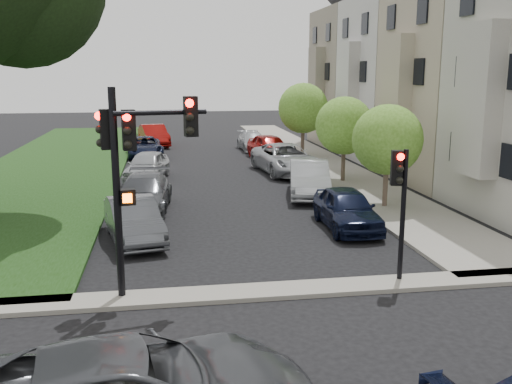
{
  "coord_description": "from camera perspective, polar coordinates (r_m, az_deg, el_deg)",
  "views": [
    {
      "loc": [
        -2.64,
        -11.37,
        5.52
      ],
      "look_at": [
        0.0,
        5.0,
        2.0
      ],
      "focal_mm": 40.0,
      "sensor_mm": 36.0,
      "label": 1
    }
  ],
  "objects": [
    {
      "name": "sidewalk_right",
      "position": [
        37.0,
        5.65,
        3.44
      ],
      "size": [
        3.5,
        44.0,
        0.12
      ],
      "primitive_type": "cube",
      "color": "gray",
      "rests_on": "ground"
    },
    {
      "name": "small_tree_a",
      "position": [
        23.54,
        13.01,
        5.11
      ],
      "size": [
        2.84,
        2.84,
        4.25
      ],
      "color": "brown",
      "rests_on": "ground"
    },
    {
      "name": "car_parked_8",
      "position": [
        38.13,
        -11.04,
        4.44
      ],
      "size": [
        2.55,
        4.94,
        1.33
      ],
      "primitive_type": "imported",
      "rotation": [
        0.0,
        0.0,
        0.07
      ],
      "color": "black",
      "rests_on": "ground"
    },
    {
      "name": "house_c",
      "position": [
        37.56,
        14.96,
        13.75
      ],
      "size": [
        7.7,
        7.55,
        15.97
      ],
      "color": "gray",
      "rests_on": "ground"
    },
    {
      "name": "car_parked_1",
      "position": [
        25.69,
        5.34,
        1.33
      ],
      "size": [
        2.64,
        5.08,
        1.59
      ],
      "primitive_type": "imported",
      "rotation": [
        0.0,
        0.0,
        -0.21
      ],
      "color": "#999BA0",
      "rests_on": "ground"
    },
    {
      "name": "ground",
      "position": [
        12.91,
        3.64,
        -13.35
      ],
      "size": [
        140.0,
        140.0,
        0.0
      ],
      "primitive_type": "plane",
      "color": "black",
      "rests_on": "ground"
    },
    {
      "name": "traffic_signal_main",
      "position": [
        13.76,
        -12.23,
        3.56
      ],
      "size": [
        2.53,
        0.69,
        5.17
      ],
      "color": "black",
      "rests_on": "ground"
    },
    {
      "name": "car_parked_5",
      "position": [
        19.26,
        -12.14,
        -2.76
      ],
      "size": [
        2.32,
        4.5,
        1.41
      ],
      "primitive_type": "imported",
      "rotation": [
        0.0,
        0.0,
        0.2
      ],
      "color": "#3F4247",
      "rests_on": "ground"
    },
    {
      "name": "car_parked_3",
      "position": [
        36.39,
        1.39,
        4.52
      ],
      "size": [
        2.66,
        4.95,
        1.6
      ],
      "primitive_type": "imported",
      "rotation": [
        0.0,
        0.0,
        0.17
      ],
      "color": "maroon",
      "rests_on": "ground"
    },
    {
      "name": "car_parked_0",
      "position": [
        20.53,
        9.07,
        -1.66
      ],
      "size": [
        1.8,
        4.31,
        1.46
      ],
      "primitive_type": "imported",
      "rotation": [
        0.0,
        0.0,
        -0.02
      ],
      "color": "black",
      "rests_on": "ground"
    },
    {
      "name": "house_d",
      "position": [
        44.53,
        10.95,
        13.59
      ],
      "size": [
        7.7,
        7.55,
        15.97
      ],
      "color": "gray",
      "rests_on": "ground"
    },
    {
      "name": "car_parked_9",
      "position": [
        43.71,
        -10.19,
        5.59
      ],
      "size": [
        2.58,
        5.07,
        1.59
      ],
      "primitive_type": "imported",
      "rotation": [
        0.0,
        0.0,
        0.19
      ],
      "color": "maroon",
      "rests_on": "ground"
    },
    {
      "name": "grass_strip",
      "position": [
        36.35,
        -19.16,
        2.67
      ],
      "size": [
        8.0,
        44.0,
        0.12
      ],
      "primitive_type": "cube",
      "color": "black",
      "rests_on": "ground"
    },
    {
      "name": "small_tree_c",
      "position": [
        36.96,
        4.74,
        8.34
      ],
      "size": [
        3.21,
        3.21,
        4.81
      ],
      "color": "brown",
      "rests_on": "ground"
    },
    {
      "name": "car_parked_6",
      "position": [
        23.33,
        -11.17,
        -0.12
      ],
      "size": [
        2.45,
        5.12,
        1.44
      ],
      "primitive_type": "imported",
      "rotation": [
        0.0,
        0.0,
        -0.09
      ],
      "color": "#3F4247",
      "rests_on": "ground"
    },
    {
      "name": "small_tree_b",
      "position": [
        28.77,
        8.83,
        6.57
      ],
      "size": [
        2.88,
        2.88,
        4.32
      ],
      "color": "brown",
      "rests_on": "ground"
    },
    {
      "name": "car_parked_2",
      "position": [
        31.43,
        2.98,
        3.34
      ],
      "size": [
        3.32,
        6.06,
        1.61
      ],
      "primitive_type": "imported",
      "rotation": [
        0.0,
        0.0,
        0.12
      ],
      "color": "#999BA0",
      "rests_on": "ground"
    },
    {
      "name": "house_b",
      "position": [
        30.85,
        20.75,
        13.86
      ],
      "size": [
        7.7,
        7.55,
        15.97
      ],
      "color": "#A49E87",
      "rests_on": "ground"
    },
    {
      "name": "sidewalk_cross",
      "position": [
        14.68,
        1.9,
        -9.86
      ],
      "size": [
        60.0,
        1.0,
        0.12
      ],
      "primitive_type": "cube",
      "color": "gray",
      "rests_on": "ground"
    },
    {
      "name": "traffic_signal_secondary",
      "position": [
        15.11,
        14.17,
        0.07
      ],
      "size": [
        0.48,
        0.39,
        3.58
      ],
      "color": "black",
      "rests_on": "ground"
    },
    {
      "name": "car_parked_4",
      "position": [
        40.69,
        -0.32,
        5.09
      ],
      "size": [
        1.96,
        4.47,
        1.28
      ],
      "primitive_type": "imported",
      "rotation": [
        0.0,
        0.0,
        0.04
      ],
      "color": "#999BA0",
      "rests_on": "ground"
    },
    {
      "name": "car_parked_7",
      "position": [
        30.0,
        -10.84,
        2.6
      ],
      "size": [
        2.61,
        4.63,
        1.49
      ],
      "primitive_type": "imported",
      "rotation": [
        0.0,
        0.0,
        -0.21
      ],
      "color": "#999BA0",
      "rests_on": "ground"
    }
  ]
}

